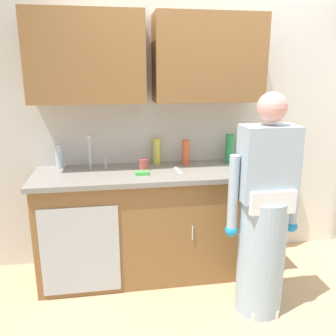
{
  "coord_description": "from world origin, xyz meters",
  "views": [
    {
      "loc": [
        -0.87,
        -2.14,
        1.74
      ],
      "look_at": [
        -0.44,
        0.55,
        1.0
      ],
      "focal_mm": 37.74,
      "sensor_mm": 36.0,
      "label": 1
    }
  ],
  "objects_px": {
    "bottle_water_short": "(230,149)",
    "cup_by_sink": "(143,164)",
    "bottle_soap": "(59,156)",
    "sponge": "(142,173)",
    "bottle_dish_liquid": "(186,152)",
    "bottle_cleaner_spray": "(157,151)",
    "person_at_sink": "(263,224)",
    "knife_on_counter": "(178,171)",
    "bottle_water_tall": "(240,147)",
    "sink": "(95,175)"
  },
  "relations": [
    {
      "from": "bottle_soap",
      "to": "sponge",
      "type": "bearing_deg",
      "value": -25.54
    },
    {
      "from": "sink",
      "to": "bottle_soap",
      "type": "height_order",
      "value": "sink"
    },
    {
      "from": "bottle_cleaner_spray",
      "to": "bottle_soap",
      "type": "bearing_deg",
      "value": -179.17
    },
    {
      "from": "bottle_cleaner_spray",
      "to": "bottle_dish_liquid",
      "type": "relative_size",
      "value": 1.04
    },
    {
      "from": "person_at_sink",
      "to": "cup_by_sink",
      "type": "xyz_separation_m",
      "value": [
        -0.79,
        0.69,
        0.3
      ]
    },
    {
      "from": "bottle_dish_liquid",
      "to": "sponge",
      "type": "distance_m",
      "value": 0.51
    },
    {
      "from": "bottle_water_short",
      "to": "sponge",
      "type": "bearing_deg",
      "value": -162.13
    },
    {
      "from": "person_at_sink",
      "to": "knife_on_counter",
      "type": "distance_m",
      "value": 0.83
    },
    {
      "from": "sponge",
      "to": "cup_by_sink",
      "type": "bearing_deg",
      "value": 80.59
    },
    {
      "from": "sink",
      "to": "bottle_water_tall",
      "type": "bearing_deg",
      "value": 7.95
    },
    {
      "from": "bottle_water_tall",
      "to": "sponge",
      "type": "relative_size",
      "value": 2.53
    },
    {
      "from": "bottle_water_short",
      "to": "bottle_soap",
      "type": "height_order",
      "value": "bottle_water_short"
    },
    {
      "from": "bottle_cleaner_spray",
      "to": "bottle_dish_liquid",
      "type": "xyz_separation_m",
      "value": [
        0.25,
        -0.06,
        -0.0
      ]
    },
    {
      "from": "bottle_dish_liquid",
      "to": "cup_by_sink",
      "type": "height_order",
      "value": "bottle_dish_liquid"
    },
    {
      "from": "person_at_sink",
      "to": "sponge",
      "type": "bearing_deg",
      "value": 146.22
    },
    {
      "from": "cup_by_sink",
      "to": "bottle_dish_liquid",
      "type": "bearing_deg",
      "value": 18.24
    },
    {
      "from": "sponge",
      "to": "knife_on_counter",
      "type": "bearing_deg",
      "value": 12.61
    },
    {
      "from": "bottle_water_tall",
      "to": "person_at_sink",
      "type": "bearing_deg",
      "value": -97.62
    },
    {
      "from": "sponge",
      "to": "person_at_sink",
      "type": "bearing_deg",
      "value": -33.78
    },
    {
      "from": "bottle_soap",
      "to": "sponge",
      "type": "distance_m",
      "value": 0.76
    },
    {
      "from": "sink",
      "to": "person_at_sink",
      "type": "relative_size",
      "value": 0.31
    },
    {
      "from": "bottle_cleaner_spray",
      "to": "bottle_dish_liquid",
      "type": "bearing_deg",
      "value": -13.67
    },
    {
      "from": "bottle_water_tall",
      "to": "bottle_cleaner_spray",
      "type": "bearing_deg",
      "value": 176.68
    },
    {
      "from": "bottle_water_tall",
      "to": "sponge",
      "type": "bearing_deg",
      "value": -162.39
    },
    {
      "from": "sink",
      "to": "bottle_water_short",
      "type": "distance_m",
      "value": 1.22
    },
    {
      "from": "bottle_water_tall",
      "to": "knife_on_counter",
      "type": "height_order",
      "value": "bottle_water_tall"
    },
    {
      "from": "sink",
      "to": "cup_by_sink",
      "type": "bearing_deg",
      "value": 5.15
    },
    {
      "from": "bottle_cleaner_spray",
      "to": "bottle_water_tall",
      "type": "xyz_separation_m",
      "value": [
        0.76,
        -0.04,
        0.02
      ]
    },
    {
      "from": "bottle_water_tall",
      "to": "bottle_soap",
      "type": "bearing_deg",
      "value": 178.86
    },
    {
      "from": "bottle_cleaner_spray",
      "to": "cup_by_sink",
      "type": "xyz_separation_m",
      "value": [
        -0.14,
        -0.19,
        -0.07
      ]
    },
    {
      "from": "sink",
      "to": "bottle_soap",
      "type": "distance_m",
      "value": 0.39
    },
    {
      "from": "bottle_cleaner_spray",
      "to": "knife_on_counter",
      "type": "distance_m",
      "value": 0.33
    },
    {
      "from": "person_at_sink",
      "to": "bottle_cleaner_spray",
      "type": "xyz_separation_m",
      "value": [
        -0.65,
        0.88,
        0.36
      ]
    },
    {
      "from": "bottle_soap",
      "to": "person_at_sink",
      "type": "bearing_deg",
      "value": -30.19
    },
    {
      "from": "sink",
      "to": "bottle_water_tall",
      "type": "distance_m",
      "value": 1.33
    },
    {
      "from": "sink",
      "to": "bottle_soap",
      "type": "relative_size",
      "value": 2.42
    },
    {
      "from": "bottle_water_short",
      "to": "cup_by_sink",
      "type": "height_order",
      "value": "bottle_water_short"
    },
    {
      "from": "person_at_sink",
      "to": "bottle_water_tall",
      "type": "bearing_deg",
      "value": 82.38
    },
    {
      "from": "person_at_sink",
      "to": "cup_by_sink",
      "type": "distance_m",
      "value": 1.09
    },
    {
      "from": "knife_on_counter",
      "to": "sponge",
      "type": "xyz_separation_m",
      "value": [
        -0.31,
        -0.07,
        0.01
      ]
    },
    {
      "from": "bottle_dish_liquid",
      "to": "cup_by_sink",
      "type": "distance_m",
      "value": 0.42
    },
    {
      "from": "bottle_cleaner_spray",
      "to": "bottle_water_tall",
      "type": "distance_m",
      "value": 0.77
    },
    {
      "from": "bottle_soap",
      "to": "bottle_water_short",
      "type": "bearing_deg",
      "value": -2.35
    },
    {
      "from": "bottle_soap",
      "to": "sponge",
      "type": "relative_size",
      "value": 1.88
    },
    {
      "from": "bottle_water_short",
      "to": "cup_by_sink",
      "type": "xyz_separation_m",
      "value": [
        -0.8,
        -0.12,
        -0.08
      ]
    },
    {
      "from": "person_at_sink",
      "to": "knife_on_counter",
      "type": "xyz_separation_m",
      "value": [
        -0.51,
        0.61,
        0.25
      ]
    },
    {
      "from": "person_at_sink",
      "to": "bottle_water_short",
      "type": "height_order",
      "value": "person_at_sink"
    },
    {
      "from": "bottle_water_tall",
      "to": "bottle_soap",
      "type": "xyz_separation_m",
      "value": [
        -1.61,
        0.03,
        -0.04
      ]
    },
    {
      "from": "cup_by_sink",
      "to": "sponge",
      "type": "relative_size",
      "value": 0.86
    },
    {
      "from": "bottle_cleaner_spray",
      "to": "bottle_soap",
      "type": "distance_m",
      "value": 0.85
    }
  ]
}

